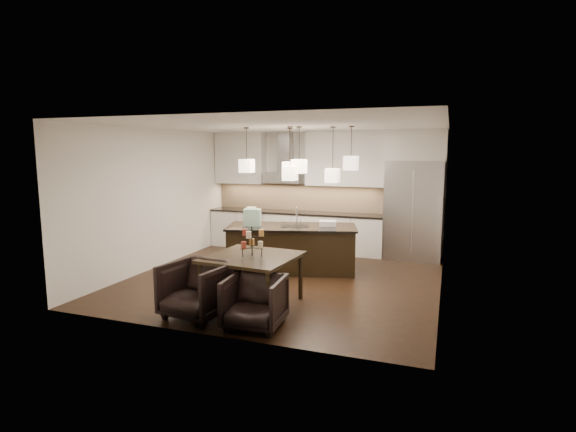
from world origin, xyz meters
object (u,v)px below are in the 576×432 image
(island_body, at_px, (292,249))
(dining_table, at_px, (252,280))
(armchair_left, at_px, (197,290))
(refrigerator, at_px, (413,211))
(armchair_right, at_px, (255,302))

(island_body, distance_m, dining_table, 2.10)
(island_body, bearing_deg, armchair_left, -114.12)
(refrigerator, distance_m, island_body, 2.88)
(armchair_left, height_order, armchair_right, armchair_left)
(dining_table, bearing_deg, armchair_right, -58.92)
(island_body, height_order, armchair_left, island_body)
(refrigerator, xyz_separation_m, dining_table, (-2.07, -3.87, -0.69))
(armchair_left, bearing_deg, island_body, 89.99)
(dining_table, xyz_separation_m, armchair_right, (0.40, -0.81, -0.04))
(refrigerator, bearing_deg, armchair_right, -109.67)
(refrigerator, xyz_separation_m, island_body, (-2.17, -1.77, -0.65))
(armchair_left, bearing_deg, refrigerator, 69.22)
(armchair_left, bearing_deg, dining_table, 62.62)
(dining_table, height_order, armchair_left, armchair_left)
(refrigerator, height_order, island_body, refrigerator)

